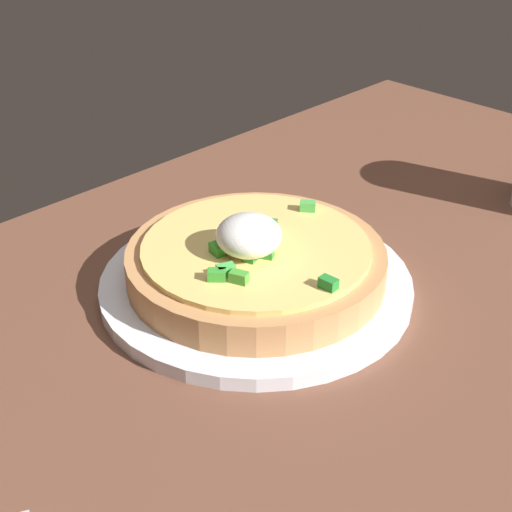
{
  "coord_description": "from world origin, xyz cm",
  "views": [
    {
      "loc": [
        29.48,
        26.13,
        35.46
      ],
      "look_at": [
        -6.3,
        -9.49,
        5.34
      ],
      "focal_mm": 53.88,
      "sensor_mm": 36.0,
      "label": 1
    }
  ],
  "objects": [
    {
      "name": "dining_table",
      "position": [
        0.0,
        0.0,
        1.11
      ],
      "size": [
        112.77,
        67.63,
        2.21
      ],
      "primitive_type": "cube",
      "color": "brown",
      "rests_on": "ground"
    },
    {
      "name": "plate",
      "position": [
        -6.3,
        -9.49,
        2.78
      ],
      "size": [
        24.34,
        24.34,
        1.12
      ],
      "primitive_type": "cylinder",
      "color": "white",
      "rests_on": "dining_table"
    },
    {
      "name": "pizza",
      "position": [
        -6.23,
        -9.46,
        4.96
      ],
      "size": [
        20.01,
        20.01,
        5.94
      ],
      "color": "tan",
      "rests_on": "plate"
    }
  ]
}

